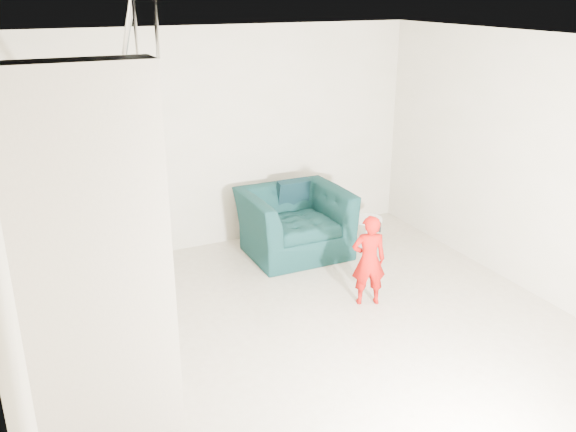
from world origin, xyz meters
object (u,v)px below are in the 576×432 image
object	(u,v)px
toddler	(369,260)
staircase	(83,270)
armchair	(295,222)
side_table	(368,227)

from	to	relation	value
toddler	staircase	xyz separation A→B (m)	(-2.76, -0.01, 0.46)
armchair	staircase	distance (m)	3.08
toddler	staircase	bearing A→B (deg)	19.37
armchair	toddler	bearing A→B (deg)	-85.09
armchair	side_table	xyz separation A→B (m)	(0.95, -0.17, -0.16)
toddler	side_table	bearing A→B (deg)	-102.91
armchair	staircase	xyz separation A→B (m)	(-2.64, -1.50, 0.55)
side_table	staircase	world-z (taller)	staircase
armchair	toddler	distance (m)	1.49
toddler	staircase	world-z (taller)	staircase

